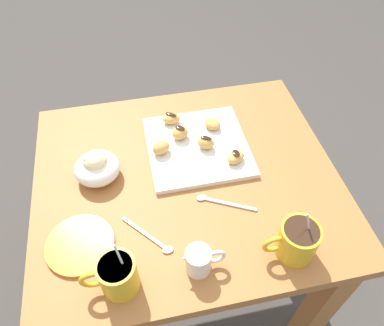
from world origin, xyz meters
TOP-DOWN VIEW (x-y plane):
  - ground_plane at (0.00, 0.00)m, footprint 8.00×8.00m
  - dining_table at (0.00, 0.00)m, footprint 0.85×0.74m
  - pastry_plate_square at (-0.05, -0.10)m, footprint 0.30×0.30m
  - coffee_mug_mustard_left at (-0.20, 0.28)m, footprint 0.13×0.09m
  - coffee_mug_mustard_right at (0.21, 0.28)m, footprint 0.13×0.09m
  - cream_pitcher_white at (0.03, 0.27)m, footprint 0.10×0.06m
  - ice_cream_bowl at (0.24, -0.05)m, footprint 0.13×0.13m
  - saucer_orange_left at (0.30, 0.16)m, footprint 0.17×0.17m
  - loose_spoon_near_saucer at (0.12, 0.18)m, footprint 0.12×0.13m
  - loose_spoon_by_plate at (-0.07, 0.10)m, footprint 0.15×0.08m
  - beignet_0 at (-0.11, -0.17)m, footprint 0.06×0.07m
  - beignet_1 at (-0.01, -0.14)m, footprint 0.06×0.06m
  - chocolate_drizzle_1 at (-0.01, -0.14)m, footprint 0.04×0.03m
  - beignet_2 at (-0.15, -0.02)m, footprint 0.07×0.06m
  - chocolate_drizzle_2 at (-0.15, -0.02)m, footprint 0.02×0.03m
  - beignet_3 at (0.06, -0.09)m, footprint 0.06×0.06m
  - beignet_4 at (-0.07, -0.09)m, footprint 0.06×0.06m
  - chocolate_drizzle_4 at (-0.07, -0.09)m, footprint 0.04×0.03m
  - beignet_5 at (0.01, -0.21)m, footprint 0.06×0.05m
  - chocolate_drizzle_5 at (0.01, -0.21)m, footprint 0.04×0.03m

SIDE VIEW (x-z plane):
  - ground_plane at x=0.00m, z-range 0.00..0.00m
  - dining_table at x=0.00m, z-range 0.21..0.95m
  - loose_spoon_near_saucer at x=0.12m, z-range 0.74..0.75m
  - loose_spoon_by_plate at x=-0.07m, z-range 0.74..0.75m
  - saucer_orange_left at x=0.30m, z-range 0.74..0.75m
  - pastry_plate_square at x=-0.05m, z-range 0.74..0.76m
  - beignet_2 at x=-0.15m, z-range 0.76..0.79m
  - beignet_0 at x=-0.11m, z-range 0.76..0.79m
  - beignet_5 at x=0.01m, z-range 0.76..0.79m
  - beignet_4 at x=-0.07m, z-range 0.76..0.79m
  - beignet_1 at x=-0.01m, z-range 0.76..0.79m
  - beignet_3 at x=0.06m, z-range 0.76..0.80m
  - cream_pitcher_white at x=0.03m, z-range 0.74..0.82m
  - ice_cream_bowl at x=0.24m, z-range 0.73..0.83m
  - chocolate_drizzle_2 at x=-0.15m, z-range 0.79..0.79m
  - chocolate_drizzle_5 at x=0.01m, z-range 0.79..0.79m
  - coffee_mug_mustard_left at x=-0.20m, z-range 0.72..0.87m
  - coffee_mug_mustard_right at x=0.21m, z-range 0.72..0.87m
  - chocolate_drizzle_4 at x=-0.07m, z-range 0.79..0.80m
  - chocolate_drizzle_1 at x=-0.01m, z-range 0.79..0.80m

